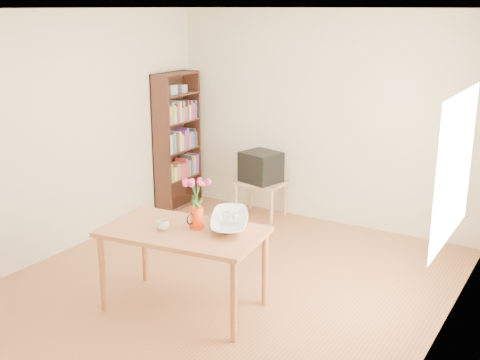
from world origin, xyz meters
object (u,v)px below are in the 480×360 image
Objects in this scene: table at (183,239)px; mug at (163,225)px; bowl at (229,200)px; pitcher at (197,218)px; television at (261,166)px.

table is 13.24× the size of mug.
pitcher is at bearing -135.62° from bowl.
table is 0.21m from pitcher.
pitcher reaches higher than television.
bowl is 0.93× the size of television.
television is at bearing 97.00° from table.
table is at bearing -133.20° from bowl.
pitcher is 2.54m from television.
mug is 2.67m from television.
bowl is at bearing 39.74° from table.
bowl is at bearing -52.88° from television.
pitcher is 0.30m from mug.
pitcher is 0.39× the size of television.
mug is at bearing -153.88° from table.
mug is at bearing -137.23° from bowl.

